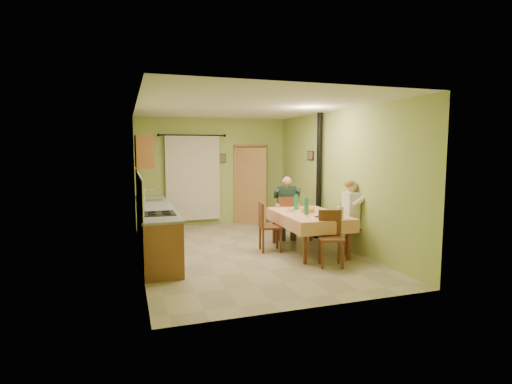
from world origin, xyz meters
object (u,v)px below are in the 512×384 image
object	(u,v)px
chair_right	(352,237)
man_far	(287,200)
dining_table	(308,232)
chair_near	(331,249)
stove_flue	(319,193)
man_right	(352,208)
chair_far	(287,226)
chair_left	(270,236)

from	to	relation	value
chair_right	man_far	bearing A→B (deg)	37.26
dining_table	chair_right	world-z (taller)	chair_right
chair_right	man_far	distance (m)	1.73
dining_table	chair_near	xyz separation A→B (m)	(-0.08, -1.05, -0.09)
stove_flue	man_right	bearing A→B (deg)	-89.03
chair_near	chair_right	xyz separation A→B (m)	(0.84, 0.69, 0.00)
man_far	chair_right	bearing A→B (deg)	-45.22
stove_flue	chair_right	bearing A→B (deg)	-88.44
chair_far	chair_near	distance (m)	2.11
man_right	stove_flue	bearing A→B (deg)	9.42
dining_table	stove_flue	world-z (taller)	stove_flue
chair_left	man_right	xyz separation A→B (m)	(1.48, -0.59, 0.59)
man_right	man_far	bearing A→B (deg)	36.85
chair_near	dining_table	bearing A→B (deg)	-75.05
chair_right	stove_flue	xyz separation A→B (m)	(-0.04, 1.37, 0.73)
dining_table	chair_far	xyz separation A→B (m)	(-0.02, 1.06, -0.09)
chair_far	man_right	xyz separation A→B (m)	(0.78, -1.41, 0.59)
chair_far	man_far	bearing A→B (deg)	90.00
chair_right	chair_left	bearing A→B (deg)	76.70
chair_right	dining_table	bearing A→B (deg)	73.69
chair_near	chair_right	distance (m)	1.09
dining_table	chair_right	size ratio (longest dim) A/B	1.95
dining_table	man_right	distance (m)	0.97
chair_left	man_far	xyz separation A→B (m)	(0.71, 0.83, 0.59)
man_far	man_right	size ratio (longest dim) A/B	1.00
man_far	dining_table	bearing A→B (deg)	-73.06
chair_right	man_right	distance (m)	0.59
chair_far	stove_flue	xyz separation A→B (m)	(0.75, -0.05, 0.73)
man_far	stove_flue	size ratio (longest dim) A/B	0.50
chair_far	man_far	world-z (taller)	man_far
chair_right	stove_flue	distance (m)	1.55
chair_right	man_right	xyz separation A→B (m)	(-0.01, 0.00, 0.59)
chair_near	stove_flue	distance (m)	2.33
dining_table	chair_left	xyz separation A→B (m)	(-0.73, 0.24, -0.09)
stove_flue	chair_left	bearing A→B (deg)	-152.14
chair_right	chair_left	size ratio (longest dim) A/B	1.02
chair_left	dining_table	bearing A→B (deg)	80.54
chair_far	dining_table	bearing A→B (deg)	-72.85
dining_table	stove_flue	size ratio (longest dim) A/B	0.69
chair_right	stove_flue	size ratio (longest dim) A/B	0.35
dining_table	chair_right	bearing A→B (deg)	-23.43
chair_left	man_right	size ratio (longest dim) A/B	0.70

